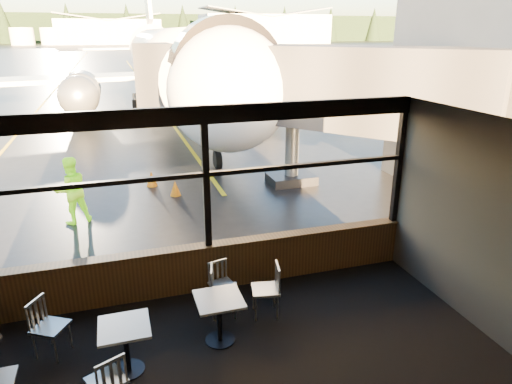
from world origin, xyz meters
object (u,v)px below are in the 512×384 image
cafe_table_near (220,320)px  cone_nose (152,179)px  jet_bridge (286,112)px  cone_extra (175,188)px  chair_mid_s (107,381)px  ground_crew (71,190)px  chair_near_w (224,291)px  cone_wing (68,113)px  cafe_table_mid (127,349)px  chair_near_n (222,285)px  chair_near_e (265,290)px  airliner (170,17)px  chair_mid_w (51,328)px

cafe_table_near → cone_nose: bearing=92.2°
jet_bridge → cone_extra: size_ratio=23.40×
chair_mid_s → ground_crew: ground_crew is taller
chair_mid_s → cone_nose: chair_mid_s is taller
jet_bridge → chair_near_w: jet_bridge is taller
cone_nose → cone_wing: 14.50m
cafe_table_mid → chair_near_n: bearing=35.7°
jet_bridge → cone_nose: size_ratio=21.97×
chair_near_n → cone_nose: bearing=-98.5°
chair_near_e → chair_mid_s: 2.97m
chair_near_e → chair_near_n: chair_near_e is taller
chair_mid_s → cone_nose: size_ratio=1.87×
cone_wing → airliner: bearing=-6.7°
chair_near_n → airliner: bearing=-108.7°
chair_near_w → chair_mid_w: bearing=-72.6°
chair_near_w → cone_extra: 6.42m
chair_mid_w → cone_extra: size_ratio=2.03×
chair_near_n → chair_mid_s: size_ratio=0.92×
cafe_table_near → chair_near_w: bearing=70.8°
cafe_table_near → cone_nose: (-0.32, 8.23, -0.15)m
chair_mid_w → cone_nose: chair_mid_w is taller
ground_crew → cone_wing: ground_crew is taller
chair_near_n → ground_crew: bearing=-73.6°
chair_near_n → ground_crew: (-2.76, 4.88, 0.45)m
cafe_table_near → cone_extra: cafe_table_near is taller
cafe_table_near → cone_extra: size_ratio=1.72×
jet_bridge → chair_mid_w: (-6.28, -6.64, -1.87)m
chair_near_n → chair_mid_w: size_ratio=0.90×
airliner → cafe_table_mid: (-3.71, -21.88, -5.08)m
cafe_table_mid → jet_bridge: bearing=54.8°
jet_bridge → cone_nose: 4.73m
chair_near_n → chair_near_e: bearing=131.1°
cafe_table_near → cafe_table_mid: 1.45m
jet_bridge → cafe_table_mid: (-5.20, -7.39, -1.95)m
ground_crew → cone_wing: size_ratio=3.60×
ground_crew → cone_nose: (2.17, 2.40, -0.63)m
jet_bridge → chair_mid_s: bearing=-124.2°
cafe_table_mid → cone_nose: cafe_table_mid is taller
airliner → ground_crew: (-4.78, -15.78, -4.60)m
jet_bridge → cafe_table_mid: bearing=-125.2°
cafe_table_near → cafe_table_mid: (-1.43, -0.27, -0.01)m
airliner → cafe_table_near: bearing=-95.4°
jet_bridge → chair_mid_w: size_ratio=11.52×
cafe_table_near → cafe_table_mid: size_ratio=1.01×
jet_bridge → chair_near_n: jet_bridge is taller
airliner → cone_extra: size_ratio=78.16×
cafe_table_near → chair_mid_s: (-1.70, -0.93, 0.06)m
airliner → chair_mid_w: bearing=-102.2°
cafe_table_mid → chair_near_e: 2.47m
chair_near_n → jet_bridge: bearing=-132.8°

